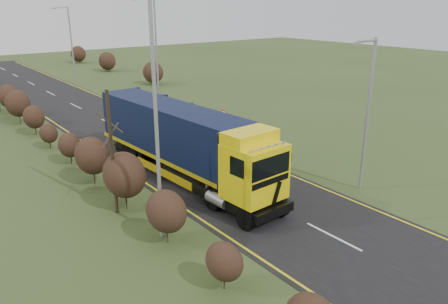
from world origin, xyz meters
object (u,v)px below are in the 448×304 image
at_px(lorry, 182,139).
at_px(car_blue_sedan, 160,102).
at_px(speed_sign, 223,119).
at_px(streetlight_near, 367,110).
at_px(car_red_hatchback, 188,108).

relative_size(lorry, car_blue_sedan, 3.53).
bearing_deg(car_blue_sedan, speed_sign, 111.00).
height_order(car_blue_sedan, streetlight_near, streetlight_near).
height_order(lorry, car_red_hatchback, lorry).
relative_size(lorry, car_red_hatchback, 4.45).
bearing_deg(streetlight_near, speed_sign, 92.63).
bearing_deg(speed_sign, lorry, -144.79).
relative_size(streetlight_near, speed_sign, 3.50).
distance_m(lorry, speed_sign, 7.70).
xyz_separation_m(lorry, car_red_hatchback, (8.58, 12.64, -1.81)).
distance_m(car_red_hatchback, car_blue_sedan, 3.67).
distance_m(car_red_hatchback, streetlight_near, 20.30).
bearing_deg(streetlight_near, car_blue_sedan, 87.86).
bearing_deg(car_red_hatchback, car_blue_sedan, -55.72).
bearing_deg(lorry, car_red_hatchback, 52.67).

